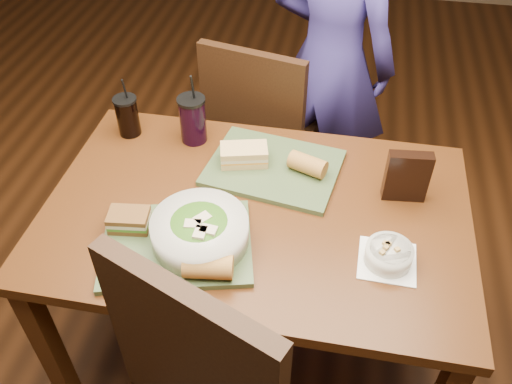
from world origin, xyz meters
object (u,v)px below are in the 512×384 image
at_px(diner, 331,61).
at_px(sandwich_far, 244,155).
at_px(cup_cola, 127,116).
at_px(chair_far, 257,133).
at_px(soup_bowl, 389,255).
at_px(chip_bag, 407,177).
at_px(cup_berry, 193,119).
at_px(dining_table, 256,229).
at_px(sandwich_near, 129,220).
at_px(baguette_far, 308,164).
at_px(tray_far, 274,168).
at_px(baguette_near, 208,267).
at_px(salad_bowl, 200,230).
at_px(tray_near, 177,245).

relative_size(diner, sandwich_far, 9.13).
distance_m(sandwich_far, cup_cola, 0.45).
distance_m(chair_far, diner, 0.44).
height_order(soup_bowl, sandwich_far, sandwich_far).
relative_size(sandwich_far, chip_bag, 0.98).
bearing_deg(chair_far, cup_berry, -114.40).
height_order(dining_table, sandwich_far, sandwich_far).
bearing_deg(chair_far, chip_bag, -42.74).
xyz_separation_m(chair_far, cup_cola, (-0.40, -0.36, 0.28)).
distance_m(sandwich_near, baguette_far, 0.59).
xyz_separation_m(diner, tray_far, (-0.13, -0.72, -0.01)).
distance_m(chair_far, baguette_near, 0.98).
height_order(soup_bowl, baguette_near, baguette_near).
distance_m(tray_far, chip_bag, 0.43).
distance_m(chair_far, sandwich_near, 0.88).
bearing_deg(cup_berry, soup_bowl, -33.25).
bearing_deg(chair_far, soup_bowl, -56.85).
relative_size(diner, salad_bowl, 5.64).
xyz_separation_m(salad_bowl, sandwich_near, (-0.22, 0.02, -0.02)).
xyz_separation_m(tray_near, sandwich_near, (-0.15, 0.04, 0.04)).
bearing_deg(dining_table, cup_berry, 132.46).
height_order(tray_far, sandwich_near, sandwich_near).
bearing_deg(tray_near, diner, 72.78).
distance_m(dining_table, salad_bowl, 0.27).
bearing_deg(cup_berry, chair_far, 65.60).
height_order(salad_bowl, soup_bowl, salad_bowl).
bearing_deg(tray_far, soup_bowl, -41.40).
xyz_separation_m(dining_table, soup_bowl, (0.40, -0.14, 0.12)).
height_order(dining_table, salad_bowl, salad_bowl).
height_order(diner, sandwich_near, diner).
bearing_deg(soup_bowl, chair_far, 123.15).
bearing_deg(tray_far, cup_berry, 159.44).
xyz_separation_m(chair_far, tray_near, (-0.07, -0.85, 0.22)).
distance_m(tray_far, cup_cola, 0.55).
bearing_deg(sandwich_far, salad_bowl, -97.84).
bearing_deg(cup_cola, soup_bowl, -25.62).
bearing_deg(dining_table, baguette_near, -104.51).
xyz_separation_m(cup_cola, cup_berry, (0.24, 0.01, 0.01)).
height_order(soup_bowl, chip_bag, chip_bag).
relative_size(tray_far, baguette_near, 3.18).
relative_size(salad_bowl, chip_bag, 1.59).
relative_size(diner, chip_bag, 8.99).
bearing_deg(tray_far, sandwich_near, -136.29).
relative_size(diner, tray_near, 3.67).
bearing_deg(cup_cola, sandwich_far, -13.70).
height_order(salad_bowl, sandwich_near, salad_bowl).
bearing_deg(dining_table, chip_bag, 17.14).
relative_size(baguette_far, cup_berry, 0.46).
distance_m(tray_far, salad_bowl, 0.40).
distance_m(tray_far, sandwich_near, 0.51).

